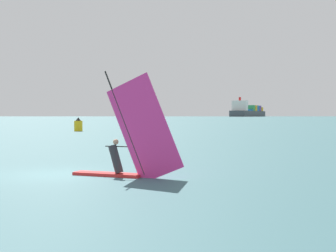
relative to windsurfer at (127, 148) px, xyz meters
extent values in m
plane|color=#386066|center=(-2.91, -0.04, -1.11)|extent=(4000.00, 4000.00, 0.00)
cube|color=red|center=(-0.84, 0.07, -1.05)|extent=(2.83, 0.87, 0.12)
cylinder|color=black|center=(-0.11, 0.01, 0.97)|extent=(1.71, 0.21, 3.95)
cube|color=#D8338C|center=(0.70, -0.06, 0.74)|extent=(3.13, 0.33, 4.18)
cylinder|color=black|center=(-0.03, 0.00, 0.04)|extent=(1.81, 0.20, 0.04)
cylinder|color=#2D2D33|center=(-0.49, 0.04, -0.45)|extent=(0.65, 0.37, 1.13)
sphere|color=tan|center=(-0.49, 0.04, 0.22)|extent=(0.22, 0.22, 0.22)
cube|color=#3F444C|center=(-64.51, 805.65, 4.06)|extent=(53.46, 146.77, 10.35)
cube|color=silver|center=(-74.72, 751.79, 17.86)|extent=(27.23, 17.03, 17.25)
cylinder|color=red|center=(-74.72, 751.79, 29.49)|extent=(4.00, 4.00, 6.00)
cube|color=#1E66AD|center=(-68.31, 785.60, 10.53)|extent=(26.42, 17.72, 2.60)
cube|color=#2D8C47|center=(-65.54, 800.25, 14.43)|extent=(26.42, 17.72, 10.40)
cube|color=gold|center=(-62.76, 814.89, 14.43)|extent=(26.42, 17.72, 10.40)
cube|color=#1E66AD|center=(-59.98, 829.54, 14.43)|extent=(26.42, 17.72, 10.40)
cube|color=#59388C|center=(-57.21, 844.18, 14.43)|extent=(26.42, 17.72, 10.40)
cube|color=gold|center=(-54.43, 858.83, 13.13)|extent=(26.42, 17.72, 7.80)
cylinder|color=yellow|center=(-23.93, 43.51, -0.34)|extent=(1.22, 1.22, 1.54)
cone|color=black|center=(-23.93, 43.51, 0.68)|extent=(0.85, 0.85, 0.50)
camera|label=1|loc=(5.89, -15.78, 1.23)|focal=47.34mm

